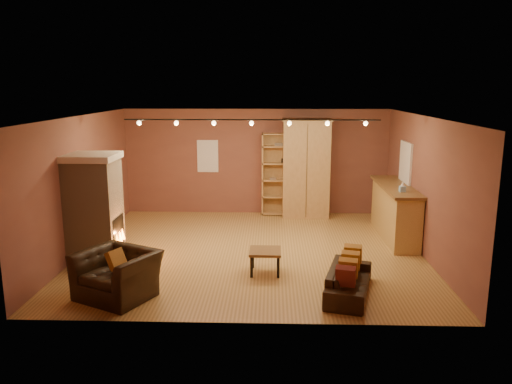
{
  "coord_description": "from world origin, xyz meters",
  "views": [
    {
      "loc": [
        0.42,
        -9.96,
        3.39
      ],
      "look_at": [
        0.09,
        0.2,
        1.22
      ],
      "focal_mm": 35.0,
      "sensor_mm": 36.0,
      "label": 1
    }
  ],
  "objects_px": {
    "bar_counter": "(395,212)",
    "loveseat": "(349,275)",
    "bookcase": "(279,173)",
    "armchair": "(117,267)",
    "armoire": "(306,168)",
    "coffee_table": "(265,253)",
    "fireplace": "(95,208)"
  },
  "relations": [
    {
      "from": "armchair",
      "to": "fireplace",
      "type": "bearing_deg",
      "value": 145.12
    },
    {
      "from": "armoire",
      "to": "armchair",
      "type": "xyz_separation_m",
      "value": [
        -3.4,
        -5.3,
        -0.78
      ]
    },
    {
      "from": "armchair",
      "to": "coffee_table",
      "type": "xyz_separation_m",
      "value": [
        2.4,
        1.15,
        -0.14
      ]
    },
    {
      "from": "loveseat",
      "to": "armchair",
      "type": "bearing_deg",
      "value": 107.93
    },
    {
      "from": "fireplace",
      "to": "bar_counter",
      "type": "relative_size",
      "value": 0.83
    },
    {
      "from": "bookcase",
      "to": "loveseat",
      "type": "relative_size",
      "value": 1.3
    },
    {
      "from": "bar_counter",
      "to": "armchair",
      "type": "bearing_deg",
      "value": -147.24
    },
    {
      "from": "bar_counter",
      "to": "armchair",
      "type": "relative_size",
      "value": 1.83
    },
    {
      "from": "armoire",
      "to": "armchair",
      "type": "height_order",
      "value": "armoire"
    },
    {
      "from": "fireplace",
      "to": "armchair",
      "type": "xyz_separation_m",
      "value": [
        0.95,
        -1.78,
        -0.55
      ]
    },
    {
      "from": "bookcase",
      "to": "armchair",
      "type": "height_order",
      "value": "bookcase"
    },
    {
      "from": "fireplace",
      "to": "armchair",
      "type": "height_order",
      "value": "fireplace"
    },
    {
      "from": "fireplace",
      "to": "coffee_table",
      "type": "relative_size",
      "value": 3.65
    },
    {
      "from": "bar_counter",
      "to": "coffee_table",
      "type": "distance_m",
      "value": 3.68
    },
    {
      "from": "fireplace",
      "to": "bar_counter",
      "type": "height_order",
      "value": "fireplace"
    },
    {
      "from": "fireplace",
      "to": "bar_counter",
      "type": "bearing_deg",
      "value": 14.59
    },
    {
      "from": "bookcase",
      "to": "armoire",
      "type": "xyz_separation_m",
      "value": [
        0.71,
        -0.21,
        0.18
      ]
    },
    {
      "from": "fireplace",
      "to": "bookcase",
      "type": "height_order",
      "value": "bookcase"
    },
    {
      "from": "fireplace",
      "to": "loveseat",
      "type": "xyz_separation_m",
      "value": [
        4.75,
        -1.56,
        -0.73
      ]
    },
    {
      "from": "fireplace",
      "to": "loveseat",
      "type": "height_order",
      "value": "fireplace"
    },
    {
      "from": "bookcase",
      "to": "armoire",
      "type": "relative_size",
      "value": 0.85
    },
    {
      "from": "fireplace",
      "to": "bar_counter",
      "type": "xyz_separation_m",
      "value": [
        6.24,
        1.62,
        -0.44
      ]
    },
    {
      "from": "bookcase",
      "to": "loveseat",
      "type": "height_order",
      "value": "bookcase"
    },
    {
      "from": "bar_counter",
      "to": "loveseat",
      "type": "distance_m",
      "value": 3.53
    },
    {
      "from": "armoire",
      "to": "loveseat",
      "type": "relative_size",
      "value": 1.53
    },
    {
      "from": "fireplace",
      "to": "bookcase",
      "type": "relative_size",
      "value": 0.97
    },
    {
      "from": "fireplace",
      "to": "armchair",
      "type": "bearing_deg",
      "value": -61.85
    },
    {
      "from": "armoire",
      "to": "fireplace",
      "type": "bearing_deg",
      "value": -141.0
    },
    {
      "from": "loveseat",
      "to": "armoire",
      "type": "bearing_deg",
      "value": 19.12
    },
    {
      "from": "bar_counter",
      "to": "bookcase",
      "type": "bearing_deg",
      "value": 140.95
    },
    {
      "from": "bar_counter",
      "to": "loveseat",
      "type": "xyz_separation_m",
      "value": [
        -1.5,
        -3.19,
        -0.28
      ]
    },
    {
      "from": "armoire",
      "to": "bar_counter",
      "type": "height_order",
      "value": "armoire"
    }
  ]
}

